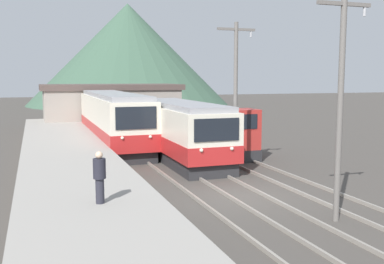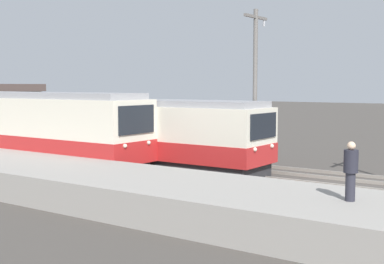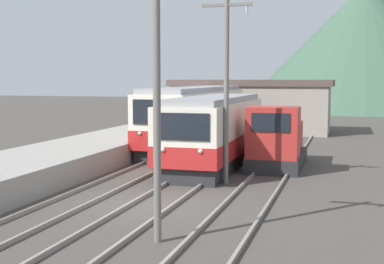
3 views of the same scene
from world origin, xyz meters
name	(u,v)px [view 3 (image 3 of 3)]	position (x,y,z in m)	size (l,w,h in m)	color
ground_plane	(149,204)	(0.00, 0.00, 0.00)	(200.00, 200.00, 0.00)	#47423D
track_left	(80,198)	(-2.60, 0.00, 0.07)	(1.54, 60.00, 0.14)	gray
track_center	(155,203)	(0.20, 0.00, 0.07)	(1.54, 60.00, 0.14)	gray
track_right	(242,209)	(3.20, 0.00, 0.07)	(1.54, 60.00, 0.14)	gray
commuter_train_left	(197,119)	(-2.60, 15.11, 1.74)	(2.84, 15.14, 3.75)	#28282B
commuter_train_center	(215,134)	(0.20, 8.46, 1.59)	(2.84, 10.99, 3.40)	#28282B
shunting_locomotive	(277,143)	(3.20, 8.72, 1.21)	(2.40, 5.35, 3.00)	#28282B
catenary_mast_near	(157,86)	(1.71, -3.86, 4.07)	(2.00, 0.20, 7.49)	slate
catenary_mast_mid	(227,83)	(1.71, 4.24, 4.07)	(2.00, 0.20, 7.49)	slate
station_building	(253,105)	(-0.97, 26.00, 2.11)	(12.60, 6.30, 4.17)	gray
mountain_backdrop	(364,46)	(8.34, 63.56, 8.82)	(35.27, 35.27, 17.64)	#3D5B47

